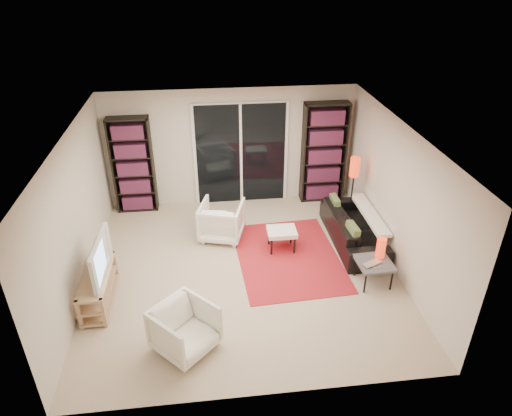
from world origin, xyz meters
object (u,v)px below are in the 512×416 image
at_px(ottoman, 282,233).
at_px(side_table, 374,264).
at_px(sofa, 354,228).
at_px(bookshelf_left, 133,165).
at_px(tv_stand, 99,287).
at_px(bookshelf_right, 324,153).
at_px(armchair_back, 222,220).
at_px(armchair_front, 185,329).
at_px(floor_lamp, 354,174).

bearing_deg(ottoman, side_table, -40.87).
bearing_deg(sofa, bookshelf_left, 66.65).
bearing_deg(sofa, tv_stand, 104.65).
height_order(bookshelf_right, sofa, bookshelf_right).
distance_m(armchair_back, ottoman, 1.16).
bearing_deg(tv_stand, side_table, -0.81).
bearing_deg(tv_stand, bookshelf_left, 84.41).
height_order(tv_stand, armchair_front, armchair_front).
distance_m(bookshelf_right, side_table, 3.00).
xyz_separation_m(bookshelf_right, sofa, (0.17, -1.72, -0.77)).
bearing_deg(tv_stand, sofa, 14.83).
distance_m(armchair_back, armchair_front, 2.77).
bearing_deg(bookshelf_left, side_table, -36.30).
distance_m(ottoman, floor_lamp, 1.80).
distance_m(sofa, side_table, 1.20).
xyz_separation_m(armchair_back, side_table, (2.32, -1.65, 0.01)).
height_order(bookshelf_left, side_table, bookshelf_left).
relative_size(ottoman, floor_lamp, 0.37).
bearing_deg(side_table, sofa, 87.78).
xyz_separation_m(armchair_front, floor_lamp, (3.13, 2.92, 0.71)).
height_order(armchair_front, ottoman, armchair_front).
bearing_deg(armchair_back, bookshelf_left, -21.41).
height_order(bookshelf_right, floor_lamp, bookshelf_right).
bearing_deg(floor_lamp, side_table, -95.65).
bearing_deg(ottoman, tv_stand, -160.40).
height_order(armchair_back, side_table, armchair_back).
relative_size(tv_stand, armchair_back, 1.57).
distance_m(armchair_back, floor_lamp, 2.61).
distance_m(armchair_front, ottoman, 2.72).
bearing_deg(ottoman, armchair_front, -127.53).
bearing_deg(armchair_front, sofa, -7.16).
xyz_separation_m(armchair_back, armchair_front, (-0.63, -2.69, -0.02)).
bearing_deg(armchair_back, armchair_front, 92.82).
height_order(sofa, side_table, sofa).
distance_m(bookshelf_right, sofa, 1.89).
distance_m(bookshelf_left, floor_lamp, 4.29).
height_order(bookshelf_left, bookshelf_right, bookshelf_right).
distance_m(tv_stand, floor_lamp, 4.86).
distance_m(bookshelf_left, bookshelf_right, 3.85).
distance_m(tv_stand, armchair_front, 1.71).
bearing_deg(floor_lamp, armchair_front, -137.05).
bearing_deg(floor_lamp, ottoman, -152.83).
bearing_deg(bookshelf_left, bookshelf_right, -0.00).
relative_size(bookshelf_left, bookshelf_right, 0.93).
bearing_deg(armchair_back, floor_lamp, -158.90).
bearing_deg(ottoman, bookshelf_left, 146.11).
relative_size(sofa, armchair_back, 2.53).
xyz_separation_m(bookshelf_left, sofa, (4.02, -1.72, -0.69)).
bearing_deg(tv_stand, ottoman, 19.60).
bearing_deg(bookshelf_left, ottoman, -33.89).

